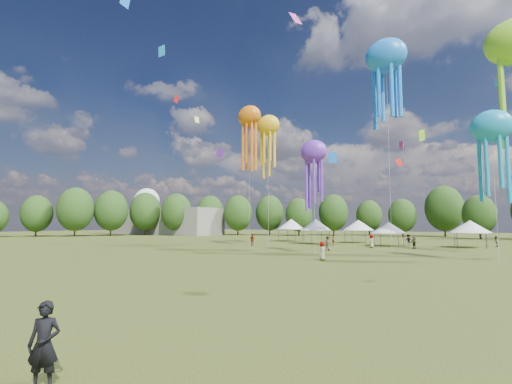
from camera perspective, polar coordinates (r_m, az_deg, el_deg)
The scene contains 10 objects.
ground at distance 19.01m, azimuth -32.76°, elevation -15.30°, with size 300.00×300.00×0.00m, color #384416.
observer_main at distance 10.03m, azimuth -30.42°, elevation -20.03°, with size 0.70×0.46×1.92m, color black.
spectator_near at distance 49.33m, azimuth 11.19°, elevation -7.97°, with size 0.90×0.70×1.86m, color gray.
spectators_far at distance 55.96m, azimuth 18.75°, elevation -7.47°, with size 33.71×33.97×1.91m.
festival_tents at distance 65.45m, azimuth 15.81°, elevation -5.10°, with size 36.37×12.47×4.41m.
show_kites at distance 50.32m, azimuth 21.56°, elevation 13.56°, with size 38.92×13.29×27.76m.
small_kites at distance 58.32m, azimuth 14.25°, elevation 21.80°, with size 77.17×65.96×45.27m.
treeline at distance 73.17m, azimuth 17.36°, elevation -2.39°, with size 201.57×95.24×13.43m.
hangar at distance 119.40m, azimuth -14.29°, elevation -4.55°, with size 40.00×12.00×8.00m, color gray.
radome at distance 135.62m, azimuth -16.85°, elevation -1.98°, with size 9.00×9.00×16.00m.
Camera 1 is at (17.05, -7.54, 3.70)m, focal length 25.39 mm.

